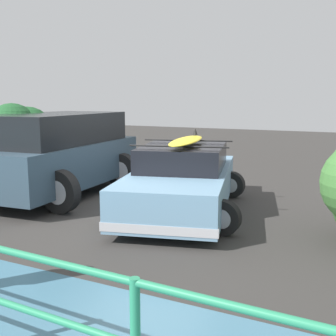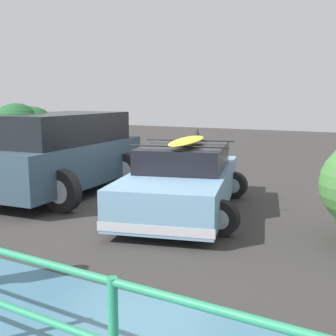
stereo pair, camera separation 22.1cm
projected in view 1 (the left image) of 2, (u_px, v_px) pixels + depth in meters
The scene contains 4 objects.
ground_plane at pixel (145, 209), 8.53m from camera, with size 44.00×44.00×0.02m, color #383533.
sedan_car at pixel (182, 180), 8.25m from camera, with size 3.03×4.64×1.57m.
suv_car at pixel (57, 153), 9.57m from camera, with size 3.06×4.58×1.86m.
bush_near_right at pixel (14, 138), 9.83m from camera, with size 1.81×2.05×2.09m.
Camera 1 is at (-4.14, 7.19, 2.21)m, focal length 45.00 mm.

